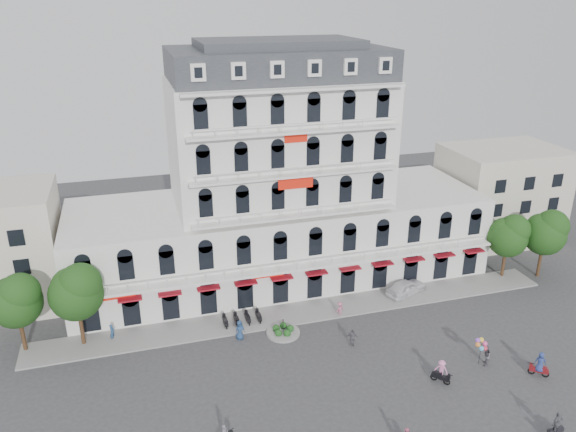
# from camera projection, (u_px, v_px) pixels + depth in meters

# --- Properties ---
(ground) EXTENTS (120.00, 120.00, 0.00)m
(ground) POSITION_uv_depth(u_px,v_px,m) (336.00, 366.00, 48.51)
(ground) COLOR #38383A
(ground) RESTS_ON ground
(sidewalk) EXTENTS (53.00, 4.00, 0.16)m
(sidewalk) POSITION_uv_depth(u_px,v_px,m) (303.00, 312.00, 56.49)
(sidewalk) COLOR gray
(sidewalk) RESTS_ON ground
(main_building) EXTENTS (45.00, 15.00, 25.80)m
(main_building) POSITION_uv_depth(u_px,v_px,m) (279.00, 191.00, 60.84)
(main_building) COLOR silver
(main_building) RESTS_ON ground
(flank_building_east) EXTENTS (14.00, 10.00, 12.00)m
(flank_building_east) POSITION_uv_depth(u_px,v_px,m) (500.00, 194.00, 72.00)
(flank_building_east) COLOR beige
(flank_building_east) RESTS_ON ground
(traffic_island) EXTENTS (3.20, 3.20, 1.60)m
(traffic_island) POSITION_uv_depth(u_px,v_px,m) (283.00, 331.00, 52.97)
(traffic_island) COLOR gray
(traffic_island) RESTS_ON ground
(parked_scooter_row) EXTENTS (4.40, 1.80, 1.10)m
(parked_scooter_row) POSITION_uv_depth(u_px,v_px,m) (242.00, 324.00, 54.67)
(parked_scooter_row) COLOR black
(parked_scooter_row) RESTS_ON ground
(tree_west_outer) EXTENTS (4.50, 4.48, 7.76)m
(tree_west_outer) POSITION_uv_depth(u_px,v_px,m) (16.00, 299.00, 48.58)
(tree_west_outer) COLOR #382314
(tree_west_outer) RESTS_ON ground
(tree_west_inner) EXTENTS (4.76, 4.76, 8.25)m
(tree_west_inner) POSITION_uv_depth(u_px,v_px,m) (76.00, 290.00, 49.33)
(tree_west_inner) COLOR #382314
(tree_west_inner) RESTS_ON ground
(tree_east_inner) EXTENTS (4.40, 4.37, 7.57)m
(tree_east_inner) POSITION_uv_depth(u_px,v_px,m) (509.00, 235.00, 61.80)
(tree_east_inner) COLOR #382314
(tree_east_inner) RESTS_ON ground
(tree_east_outer) EXTENTS (4.65, 4.65, 8.05)m
(tree_east_outer) POSITION_uv_depth(u_px,v_px,m) (546.00, 231.00, 61.84)
(tree_east_outer) COLOR #382314
(tree_east_outer) RESTS_ON ground
(parked_car) EXTENTS (5.21, 3.57, 1.65)m
(parked_car) POSITION_uv_depth(u_px,v_px,m) (406.00, 287.00, 59.73)
(parked_car) COLOR silver
(parked_car) RESTS_ON ground
(rider_east) EXTENTS (1.40, 1.21, 2.29)m
(rider_east) POSITION_uv_depth(u_px,v_px,m) (540.00, 364.00, 46.86)
(rider_east) COLOR maroon
(rider_east) RESTS_ON ground
(rider_northeast) EXTENTS (1.69, 0.67, 2.33)m
(rider_northeast) POSITION_uv_depth(u_px,v_px,m) (557.00, 425.00, 40.23)
(rider_northeast) COLOR black
(rider_northeast) RESTS_ON ground
(rider_center) EXTENTS (1.25, 1.36, 2.16)m
(rider_center) POSITION_uv_depth(u_px,v_px,m) (441.00, 371.00, 46.03)
(rider_center) COLOR black
(rider_center) RESTS_ON ground
(pedestrian_left) EXTENTS (1.06, 0.82, 1.93)m
(pedestrian_left) POSITION_uv_depth(u_px,v_px,m) (240.00, 330.00, 51.91)
(pedestrian_left) COLOR navy
(pedestrian_left) RESTS_ON ground
(pedestrian_mid) EXTENTS (1.11, 0.83, 1.75)m
(pedestrian_mid) POSITION_uv_depth(u_px,v_px,m) (353.00, 338.00, 50.94)
(pedestrian_mid) COLOR #5B5A62
(pedestrian_mid) RESTS_ON ground
(pedestrian_right) EXTENTS (1.14, 0.85, 1.57)m
(pedestrian_right) POSITION_uv_depth(u_px,v_px,m) (340.00, 309.00, 55.69)
(pedestrian_right) COLOR #B8617F
(pedestrian_right) RESTS_ON ground
(pedestrian_far) EXTENTS (0.59, 0.71, 1.65)m
(pedestrian_far) POSITION_uv_depth(u_px,v_px,m) (112.00, 332.00, 51.81)
(pedestrian_far) COLOR navy
(pedestrian_far) RESTS_ON ground
(balloon_vendor) EXTENTS (1.50, 1.38, 2.45)m
(balloon_vendor) POSITION_uv_depth(u_px,v_px,m) (484.00, 352.00, 48.21)
(balloon_vendor) COLOR #53535A
(balloon_vendor) RESTS_ON ground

